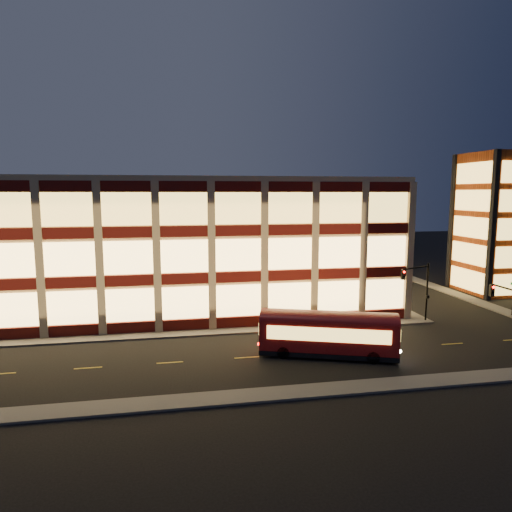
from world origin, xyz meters
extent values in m
plane|color=black|center=(0.00, 0.00, 0.00)|extent=(200.00, 200.00, 0.00)
cube|color=#514F4C|center=(-3.00, 1.00, 0.07)|extent=(54.00, 2.00, 0.15)
cube|color=#514F4C|center=(23.00, 17.00, 0.07)|extent=(2.00, 30.00, 0.15)
cube|color=#514F4C|center=(34.00, 17.00, 0.07)|extent=(2.00, 30.00, 0.15)
cube|color=#514F4C|center=(0.00, -13.00, 0.07)|extent=(100.00, 2.00, 0.15)
cube|color=tan|center=(-3.00, 17.00, 7.00)|extent=(50.00, 30.00, 14.00)
cube|color=tan|center=(-3.00, 17.00, 14.25)|extent=(50.40, 30.40, 0.50)
cube|color=#470C0A|center=(-3.00, 1.88, 0.65)|extent=(50.10, 0.25, 1.00)
cube|color=#FFC96B|center=(-3.00, 1.90, 2.75)|extent=(49.00, 0.20, 3.00)
cube|color=#470C0A|center=(22.12, 17.00, 0.65)|extent=(0.25, 30.10, 1.00)
cube|color=#FFC96B|center=(22.10, 17.00, 2.75)|extent=(0.20, 29.00, 3.00)
cube|color=#470C0A|center=(-3.00, 1.88, 5.05)|extent=(50.10, 0.25, 1.00)
cube|color=#FFC96B|center=(-3.00, 1.90, 7.15)|extent=(49.00, 0.20, 3.00)
cube|color=#470C0A|center=(22.12, 17.00, 5.05)|extent=(0.25, 30.10, 1.00)
cube|color=#FFC96B|center=(22.10, 17.00, 7.15)|extent=(0.20, 29.00, 3.00)
cube|color=#470C0A|center=(-3.00, 1.88, 9.45)|extent=(50.10, 0.25, 1.00)
cube|color=#FFC96B|center=(-3.00, 1.90, 11.55)|extent=(49.00, 0.20, 3.00)
cube|color=#470C0A|center=(22.12, 17.00, 9.45)|extent=(0.25, 30.10, 1.00)
cube|color=#FFC96B|center=(22.10, 17.00, 11.55)|extent=(0.20, 29.00, 3.00)
cube|color=#8C3814|center=(40.00, 12.00, 9.00)|extent=(8.00, 8.00, 18.00)
cube|color=black|center=(36.00, 8.00, 9.00)|extent=(0.60, 0.60, 18.00)
cube|color=black|center=(36.00, 16.00, 9.00)|extent=(0.60, 0.60, 18.00)
cube|color=black|center=(44.00, 16.00, 9.00)|extent=(0.60, 0.60, 18.00)
cube|color=#F9C557|center=(35.92, 12.00, 1.80)|extent=(0.16, 6.60, 2.60)
cube|color=#F9C557|center=(35.92, 12.00, 5.20)|extent=(0.16, 6.60, 2.60)
cube|color=#F9C557|center=(35.92, 12.00, 8.60)|extent=(0.16, 6.60, 2.60)
cube|color=#F9C557|center=(35.92, 12.00, 12.00)|extent=(0.16, 6.60, 2.60)
cube|color=#F9C557|center=(35.92, 12.00, 15.40)|extent=(0.16, 6.60, 2.60)
cylinder|color=black|center=(23.50, 0.80, 3.00)|extent=(0.18, 0.18, 6.00)
cylinder|color=black|center=(21.75, 0.05, 5.70)|extent=(3.56, 1.63, 0.14)
cube|color=black|center=(20.00, -0.70, 5.20)|extent=(0.32, 0.32, 0.95)
sphere|color=#FF0C05|center=(20.00, -0.88, 5.50)|extent=(0.20, 0.20, 0.20)
cube|color=black|center=(23.50, 0.60, 2.60)|extent=(0.25, 0.18, 0.28)
cylinder|color=black|center=(23.50, -10.50, 5.70)|extent=(0.14, 4.00, 0.14)
cube|color=black|center=(23.50, -8.50, 5.20)|extent=(0.32, 0.32, 0.95)
sphere|color=#FF0C05|center=(23.50, -8.68, 5.50)|extent=(0.20, 0.20, 0.20)
cube|color=maroon|center=(10.44, -6.75, 1.83)|extent=(11.03, 6.12, 2.47)
cube|color=black|center=(10.44, -6.75, 0.38)|extent=(11.03, 6.12, 0.38)
cylinder|color=black|center=(6.81, -6.71, 0.48)|extent=(1.02, 0.63, 0.97)
cylinder|color=black|center=(7.60, -4.48, 0.48)|extent=(1.02, 0.63, 0.97)
cylinder|color=black|center=(13.29, -9.01, 0.48)|extent=(1.02, 0.63, 0.97)
cylinder|color=black|center=(14.08, -6.78, 0.48)|extent=(1.02, 0.63, 0.97)
cube|color=#F9C557|center=(9.98, -8.04, 2.15)|extent=(8.94, 3.22, 1.08)
cube|color=#F9C557|center=(10.90, -5.45, 2.15)|extent=(8.94, 3.22, 1.08)
camera|label=1|loc=(-1.59, -40.22, 12.96)|focal=32.00mm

